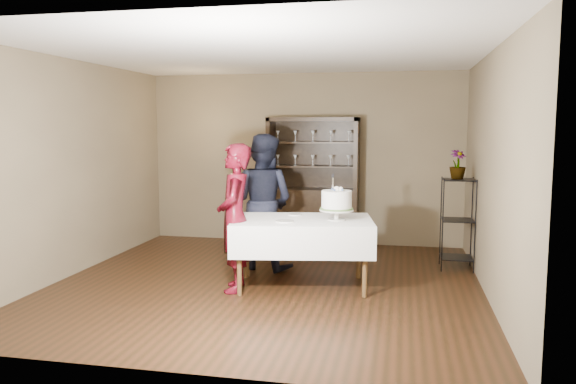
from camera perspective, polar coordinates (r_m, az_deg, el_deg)
name	(u,v)px	position (r m, az deg, el deg)	size (l,w,h in m)	color
floor	(267,284)	(6.79, -2.18, -9.29)	(5.00, 5.00, 0.00)	black
ceiling	(266,53)	(6.58, -2.29, 13.95)	(5.00, 5.00, 0.00)	silver
back_wall	(303,159)	(8.99, 1.58, 3.41)	(5.00, 0.02, 2.70)	brown
wall_left	(73,168)	(7.54, -21.02, 2.31)	(0.02, 5.00, 2.70)	brown
wall_right	(491,175)	(6.43, 19.97, 1.65)	(0.02, 5.00, 2.70)	brown
china_hutch	(313,204)	(8.78, 2.57, -1.18)	(1.40, 0.48, 2.00)	black
plant_etagere	(458,220)	(7.67, 16.85, -2.73)	(0.42, 0.42, 1.20)	black
cake_table	(302,235)	(6.53, 1.47, -4.39)	(1.74, 1.24, 0.80)	white
woman	(235,218)	(6.39, -5.43, -2.61)	(0.61, 0.40, 1.68)	#3E050B
man	(263,202)	(7.36, -2.59, -0.97)	(0.86, 0.67, 1.77)	black
cake	(337,202)	(6.42, 4.96, -0.98)	(0.42, 0.42, 0.53)	silver
plate_near	(284,221)	(6.30, -0.37, -2.99)	(0.21, 0.21, 0.01)	silver
plate_far	(295,215)	(6.77, 0.69, -2.31)	(0.16, 0.16, 0.01)	silver
potted_plant	(458,164)	(7.61, 16.85, 2.70)	(0.21, 0.21, 0.38)	#4D7035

